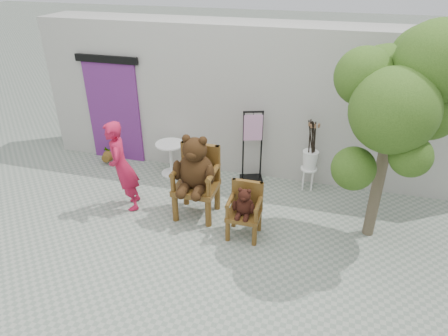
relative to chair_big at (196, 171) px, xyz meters
The scene contains 11 objects.
ground_plane 1.40m from the chair_big, 58.40° to the right, with size 60.00×60.00×0.00m, color gray.
back_wall 2.33m from the chair_big, 75.18° to the left, with size 9.00×1.00×3.00m, color #ADABA2.
doorway 2.95m from the chair_big, 145.86° to the left, with size 1.40×0.11×2.33m.
chair_big is the anchor object (origin of this frame).
chair_small 1.05m from the chair_big, 20.49° to the right, with size 0.53×0.49×0.93m.
person 1.33m from the chair_big, behind, with size 0.61×0.40×1.67m, color #AF1539.
cafe_table 1.67m from the chair_big, 128.53° to the left, with size 0.60×0.60×0.70m.
display_stand 1.60m from the chair_big, 64.08° to the left, with size 0.54×0.48×1.51m.
stool_bucket 2.32m from the chair_big, 37.80° to the left, with size 0.32×0.32×1.45m.
tree 3.52m from the chair_big, ahead, with size 2.00×2.06×3.46m.
potted_plant 2.96m from the chair_big, 151.20° to the left, with size 0.38×0.33×0.42m, color #203D10.
Camera 1 is at (1.47, -4.67, 4.15)m, focal length 32.00 mm.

